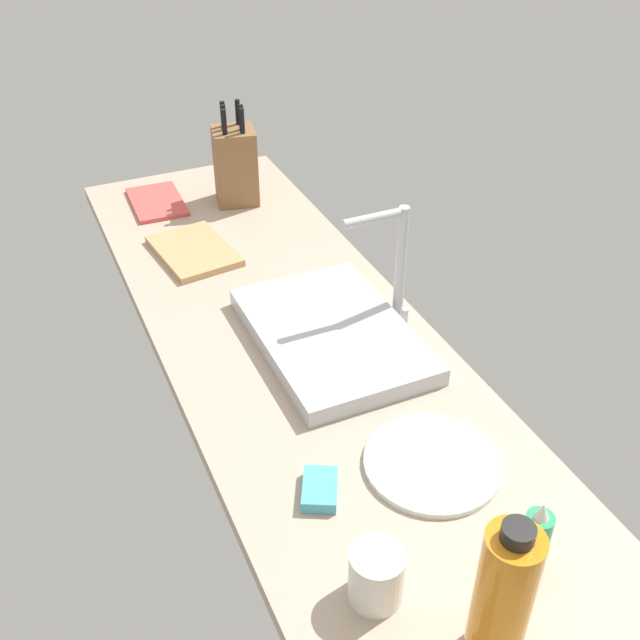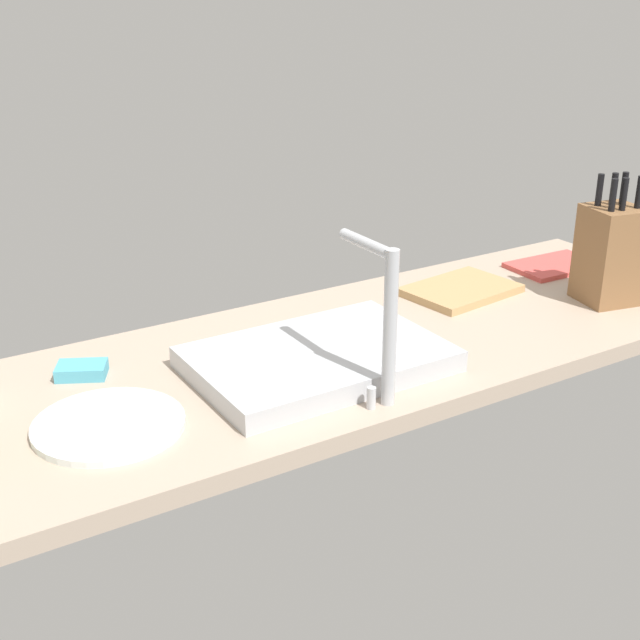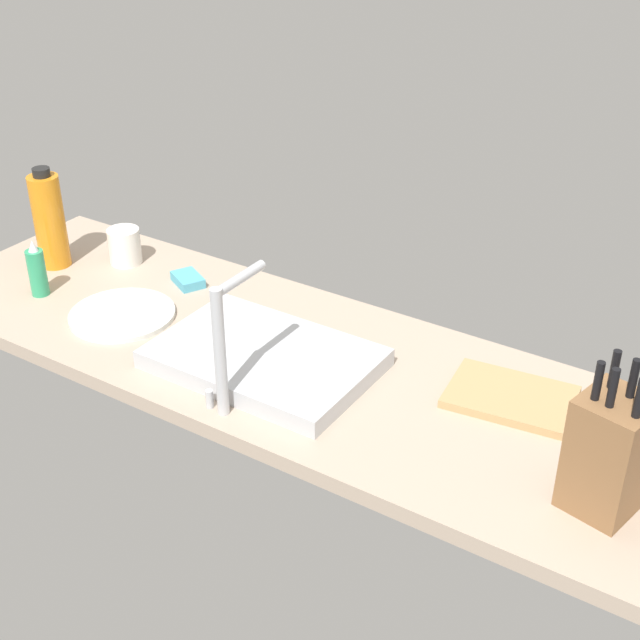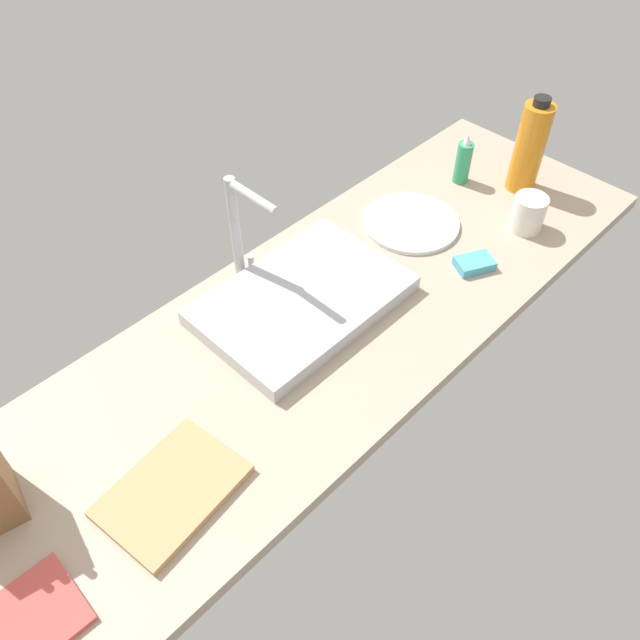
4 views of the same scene
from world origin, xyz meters
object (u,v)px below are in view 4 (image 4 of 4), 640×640
soap_bottle (463,161)px  coffee_mug (528,213)px  dish_towel (9,635)px  dish_sponge (474,264)px  cutting_board (172,491)px  water_bottle (530,147)px  faucet (240,224)px  sink_basin (302,300)px  dinner_plate (411,223)px

soap_bottle → coffee_mug: (-5.45, -24.51, -1.63)cm
dish_towel → dish_sponge: dish_sponge is taller
dish_towel → dish_sponge: bearing=-0.9°
cutting_board → water_bottle: (124.84, 6.81, 11.76)cm
cutting_board → coffee_mug: (110.07, -4.10, 3.86)cm
faucet → water_bottle: size_ratio=1.04×
cutting_board → dish_towel: size_ratio=1.11×
sink_basin → dinner_plate: bearing=1.4°
cutting_board → sink_basin: bearing=18.8°
faucet → dish_sponge: faucet is taller
dish_towel → coffee_mug: 142.60cm
cutting_board → coffee_mug: size_ratio=2.63×
dinner_plate → dish_sponge: dish_sponge is taller
sink_basin → cutting_board: size_ratio=1.86×
faucet → dish_sponge: size_ratio=3.11×
faucet → soap_bottle: size_ratio=1.92×
dish_towel → dish_sponge: size_ratio=2.51×
sink_basin → dinner_plate: 41.00cm
cutting_board → coffee_mug: 110.22cm
cutting_board → water_bottle: bearing=3.1°
sink_basin → cutting_board: 52.32cm
faucet → soap_bottle: bearing=-10.5°
soap_bottle → dish_towel: bearing=-171.5°
water_bottle → dish_towel: (-157.29, -8.50, -12.06)cm
sink_basin → water_bottle: bearing=-7.6°
cutting_board → dish_sponge: 88.39cm
water_bottle → coffee_mug: 19.99cm
sink_basin → dish_towel: 84.05cm
water_bottle → cutting_board: bearing=-176.9°
dish_sponge → soap_bottle: bearing=41.4°
faucet → soap_bottle: faucet is taller
soap_bottle → dinner_plate: size_ratio=0.58×
faucet → coffee_mug: faucet is taller
cutting_board → soap_bottle: 117.44cm
sink_basin → faucet: (-2.96, 16.33, 14.69)cm
soap_bottle → dinner_plate: soap_bottle is taller
cutting_board → dish_sponge: bearing=-2.3°
soap_bottle → coffee_mug: 25.17cm
faucet → coffee_mug: size_ratio=2.94×
water_bottle → dish_sponge: bearing=-164.1°
dish_towel → dinner_plate: bearing=9.0°
sink_basin → dish_towel: (-81.97, -18.50, -1.44)cm
sink_basin → water_bottle: size_ratio=1.74×
dinner_plate → cutting_board: bearing=-168.9°
coffee_mug → dish_towel: bearing=179.0°
faucet → dish_sponge: (41.74, -36.73, -15.53)cm
dish_towel → faucet: bearing=23.8°
coffee_mug → sink_basin: bearing=160.9°
water_bottle → dinner_plate: size_ratio=1.07×
sink_basin → coffee_mug: (60.54, -20.92, 2.72)cm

